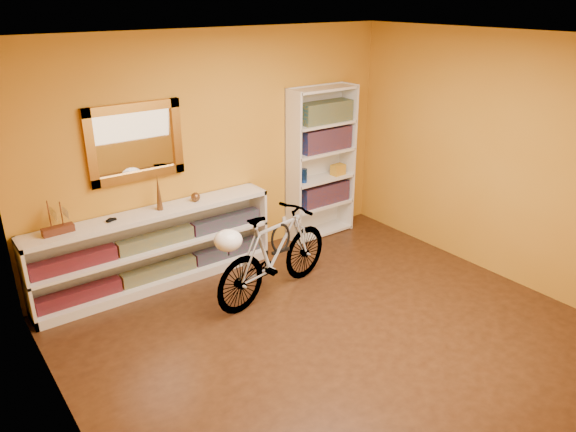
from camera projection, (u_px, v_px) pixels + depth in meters
floor at (333, 334)px, 5.00m from camera, size 4.50×4.00×0.01m
ceiling at (344, 39)px, 4.01m from camera, size 4.50×4.00×0.01m
back_wall at (219, 151)px, 6.00m from camera, size 4.50×0.01×2.60m
left_wall at (56, 282)px, 3.27m from camera, size 0.01×4.00×2.60m
right_wall at (498, 158)px, 5.74m from camera, size 0.01×4.00×2.60m
gilt_mirror at (135, 142)px, 5.35m from camera, size 0.98×0.06×0.78m
wall_socket at (285, 220)px, 6.88m from camera, size 0.09×0.02×0.09m
console_unit at (156, 249)px, 5.70m from camera, size 2.60×0.35×0.85m
cd_row_lower at (159, 271)px, 5.78m from camera, size 2.50×0.13×0.14m
cd_row_upper at (156, 240)px, 5.64m from camera, size 2.50×0.13×0.14m
model_ship at (56, 217)px, 4.96m from camera, size 0.29×0.12×0.34m
toy_car at (112, 221)px, 5.30m from camera, size 0.00×0.00×0.00m
bronze_ornament at (158, 192)px, 5.51m from camera, size 0.07×0.07×0.38m
decorative_orb at (196, 197)px, 5.79m from camera, size 0.10×0.10×0.10m
bookcase at (321, 163)px, 6.75m from camera, size 0.90×0.30×1.90m
book_row_a at (323, 193)px, 6.93m from camera, size 0.70×0.22×0.26m
book_row_b at (325, 139)px, 6.66m from camera, size 0.70×0.22×0.28m
book_row_c at (326, 112)px, 6.53m from camera, size 0.70×0.22×0.25m
travel_mug at (304, 176)px, 6.61m from camera, size 0.08×0.08×0.17m
red_tin at (308, 116)px, 6.42m from camera, size 0.17×0.17×0.20m
yellow_bag at (338, 170)px, 6.90m from camera, size 0.18×0.13×0.14m
bicycle at (274, 253)px, 5.50m from camera, size 0.72×1.64×0.93m
helmet at (228, 240)px, 4.95m from camera, size 0.27×0.25×0.20m
u_lock at (281, 238)px, 5.51m from camera, size 0.24×0.03×0.24m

